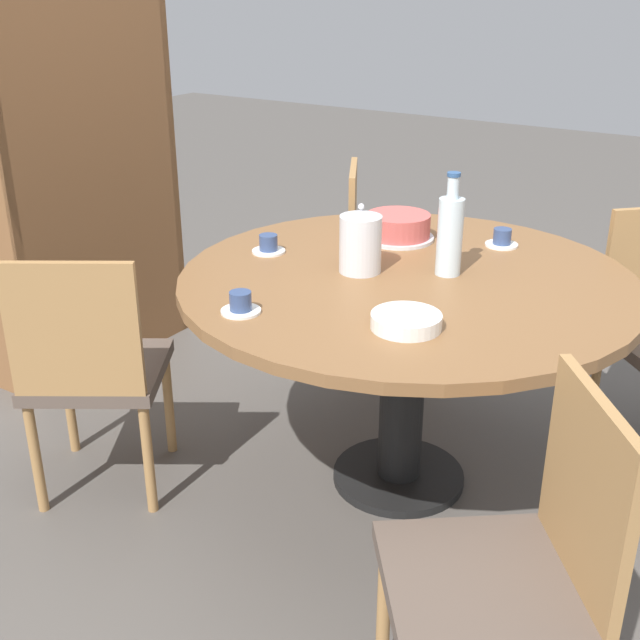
{
  "coord_description": "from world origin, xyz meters",
  "views": [
    {
      "loc": [
        -2.12,
        -1.03,
        1.63
      ],
      "look_at": [
        0.0,
        0.32,
        0.53
      ],
      "focal_mm": 45.0,
      "sensor_mm": 36.0,
      "label": 1
    }
  ],
  "objects_px": {
    "water_bottle": "(450,234)",
    "bookshelf": "(78,143)",
    "coffee_pot": "(360,241)",
    "cup_a": "(268,245)",
    "cup_b": "(241,304)",
    "chair_b": "(92,367)",
    "cake_main": "(398,227)",
    "chair_a": "(382,258)",
    "chair_c": "(513,568)",
    "cup_c": "(502,239)"
  },
  "relations": [
    {
      "from": "water_bottle",
      "to": "bookshelf",
      "type": "bearing_deg",
      "value": 88.25
    },
    {
      "from": "coffee_pot",
      "to": "water_bottle",
      "type": "relative_size",
      "value": 0.68
    },
    {
      "from": "cup_a",
      "to": "cup_b",
      "type": "height_order",
      "value": "same"
    },
    {
      "from": "chair_b",
      "to": "cake_main",
      "type": "xyz_separation_m",
      "value": [
        0.9,
        -0.62,
        0.34
      ]
    },
    {
      "from": "chair_a",
      "to": "cup_a",
      "type": "height_order",
      "value": "chair_a"
    },
    {
      "from": "water_bottle",
      "to": "cup_b",
      "type": "distance_m",
      "value": 0.7
    },
    {
      "from": "cake_main",
      "to": "chair_c",
      "type": "bearing_deg",
      "value": -141.69
    },
    {
      "from": "bookshelf",
      "to": "cup_c",
      "type": "bearing_deg",
      "value": 99.98
    },
    {
      "from": "chair_c",
      "to": "bookshelf",
      "type": "distance_m",
      "value": 2.48
    },
    {
      "from": "chair_c",
      "to": "bookshelf",
      "type": "relative_size",
      "value": 0.43
    },
    {
      "from": "water_bottle",
      "to": "cup_b",
      "type": "relative_size",
      "value": 2.86
    },
    {
      "from": "coffee_pot",
      "to": "cup_b",
      "type": "distance_m",
      "value": 0.49
    },
    {
      "from": "chair_a",
      "to": "cup_c",
      "type": "relative_size",
      "value": 7.71
    },
    {
      "from": "chair_b",
      "to": "cup_a",
      "type": "distance_m",
      "value": 0.7
    },
    {
      "from": "coffee_pot",
      "to": "water_bottle",
      "type": "xyz_separation_m",
      "value": [
        0.13,
        -0.24,
        0.03
      ]
    },
    {
      "from": "chair_c",
      "to": "chair_a",
      "type": "bearing_deg",
      "value": 179.53
    },
    {
      "from": "cup_a",
      "to": "cup_c",
      "type": "xyz_separation_m",
      "value": [
        0.49,
        -0.64,
        0.0
      ]
    },
    {
      "from": "water_bottle",
      "to": "cup_b",
      "type": "height_order",
      "value": "water_bottle"
    },
    {
      "from": "bookshelf",
      "to": "coffee_pot",
      "type": "height_order",
      "value": "bookshelf"
    },
    {
      "from": "chair_b",
      "to": "coffee_pot",
      "type": "relative_size",
      "value": 3.94
    },
    {
      "from": "chair_a",
      "to": "bookshelf",
      "type": "relative_size",
      "value": 0.43
    },
    {
      "from": "chair_c",
      "to": "cake_main",
      "type": "distance_m",
      "value": 1.41
    },
    {
      "from": "cake_main",
      "to": "cup_a",
      "type": "bearing_deg",
      "value": 140.28
    },
    {
      "from": "chair_b",
      "to": "water_bottle",
      "type": "height_order",
      "value": "water_bottle"
    },
    {
      "from": "coffee_pot",
      "to": "cup_a",
      "type": "xyz_separation_m",
      "value": [
        -0.0,
        0.35,
        -0.07
      ]
    },
    {
      "from": "chair_c",
      "to": "chair_b",
      "type": "bearing_deg",
      "value": -133.83
    },
    {
      "from": "chair_c",
      "to": "bookshelf",
      "type": "xyz_separation_m",
      "value": [
        0.9,
        2.25,
        0.51
      ]
    },
    {
      "from": "chair_a",
      "to": "coffee_pot",
      "type": "distance_m",
      "value": 1.05
    },
    {
      "from": "chair_a",
      "to": "water_bottle",
      "type": "distance_m",
      "value": 1.08
    },
    {
      "from": "chair_b",
      "to": "cup_a",
      "type": "height_order",
      "value": "chair_b"
    },
    {
      "from": "cake_main",
      "to": "water_bottle",
      "type": "bearing_deg",
      "value": -127.97
    },
    {
      "from": "chair_a",
      "to": "coffee_pot",
      "type": "bearing_deg",
      "value": 174.87
    },
    {
      "from": "chair_a",
      "to": "chair_c",
      "type": "bearing_deg",
      "value": -172.42
    },
    {
      "from": "chair_c",
      "to": "coffee_pot",
      "type": "distance_m",
      "value": 1.14
    },
    {
      "from": "cake_main",
      "to": "chair_a",
      "type": "bearing_deg",
      "value": 32.6
    },
    {
      "from": "chair_b",
      "to": "coffee_pot",
      "type": "height_order",
      "value": "coffee_pot"
    },
    {
      "from": "cup_b",
      "to": "cup_c",
      "type": "relative_size",
      "value": 1.0
    },
    {
      "from": "coffee_pot",
      "to": "cup_c",
      "type": "bearing_deg",
      "value": -30.38
    },
    {
      "from": "chair_c",
      "to": "cake_main",
      "type": "relative_size",
      "value": 3.41
    },
    {
      "from": "bookshelf",
      "to": "cup_a",
      "type": "height_order",
      "value": "bookshelf"
    },
    {
      "from": "cup_c",
      "to": "chair_b",
      "type": "bearing_deg",
      "value": 137.17
    },
    {
      "from": "cup_b",
      "to": "cup_a",
      "type": "bearing_deg",
      "value": 27.49
    },
    {
      "from": "cup_b",
      "to": "chair_b",
      "type": "bearing_deg",
      "value": 97.71
    },
    {
      "from": "cake_main",
      "to": "cup_a",
      "type": "height_order",
      "value": "cake_main"
    },
    {
      "from": "chair_b",
      "to": "bookshelf",
      "type": "bearing_deg",
      "value": -74.81
    },
    {
      "from": "chair_c",
      "to": "cup_b",
      "type": "relative_size",
      "value": 7.71
    },
    {
      "from": "chair_c",
      "to": "cup_b",
      "type": "xyz_separation_m",
      "value": [
        0.25,
        0.91,
        0.32
      ]
    },
    {
      "from": "coffee_pot",
      "to": "water_bottle",
      "type": "height_order",
      "value": "water_bottle"
    },
    {
      "from": "coffee_pot",
      "to": "cup_a",
      "type": "height_order",
      "value": "coffee_pot"
    },
    {
      "from": "water_bottle",
      "to": "chair_a",
      "type": "bearing_deg",
      "value": 39.8
    }
  ]
}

